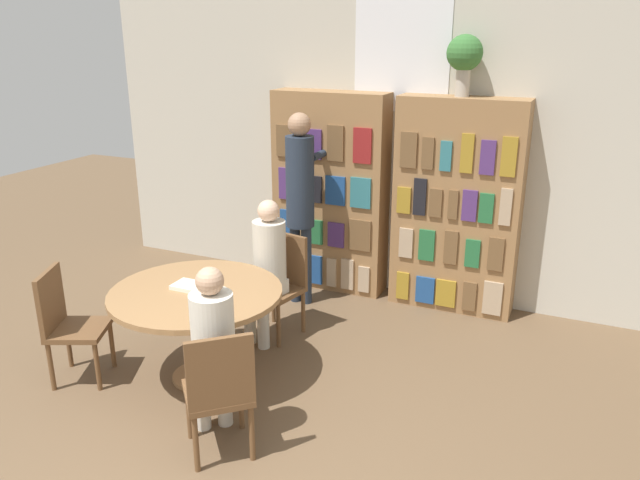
% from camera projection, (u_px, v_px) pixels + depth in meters
% --- Properties ---
extents(wall_back, '(6.40, 0.07, 3.00)m').
position_uv_depth(wall_back, '(399.00, 142.00, 5.95)').
color(wall_back, beige).
rests_on(wall_back, ground_plane).
extents(bookshelf_left, '(1.14, 0.34, 1.98)m').
position_uv_depth(bookshelf_left, '(330.00, 193.00, 6.20)').
color(bookshelf_left, olive).
rests_on(bookshelf_left, ground_plane).
extents(bookshelf_right, '(1.14, 0.34, 1.98)m').
position_uv_depth(bookshelf_right, '(456.00, 207.00, 5.71)').
color(bookshelf_right, olive).
rests_on(bookshelf_right, ground_plane).
extents(flower_vase, '(0.31, 0.31, 0.52)m').
position_uv_depth(flower_vase, '(465.00, 56.00, 5.29)').
color(flower_vase, '#B7AD9E').
rests_on(flower_vase, bookshelf_right).
extents(reading_table, '(1.27, 1.27, 0.73)m').
position_uv_depth(reading_table, '(197.00, 304.00, 4.59)').
color(reading_table, olive).
rests_on(reading_table, ground_plane).
extents(chair_near_camera, '(0.53, 0.53, 0.88)m').
position_uv_depth(chair_near_camera, '(67.00, 320.00, 4.63)').
color(chair_near_camera, brown).
rests_on(chair_near_camera, ground_plane).
extents(chair_left_side, '(0.47, 0.47, 0.88)m').
position_uv_depth(chair_left_side, '(281.00, 280.00, 5.38)').
color(chair_left_side, brown).
rests_on(chair_left_side, ground_plane).
extents(chair_far_side, '(0.57, 0.57, 0.88)m').
position_uv_depth(chair_far_side, '(219.00, 389.00, 3.76)').
color(chair_far_side, brown).
rests_on(chair_far_side, ground_plane).
extents(seated_reader_left, '(0.33, 0.40, 1.23)m').
position_uv_depth(seated_reader_left, '(267.00, 263.00, 5.17)').
color(seated_reader_left, beige).
rests_on(seated_reader_left, ground_plane).
extents(seated_reader_right, '(0.41, 0.42, 1.22)m').
position_uv_depth(seated_reader_right, '(213.00, 345.00, 3.85)').
color(seated_reader_right, beige).
rests_on(seated_reader_right, ground_plane).
extents(librarian_standing, '(0.26, 0.53, 1.83)m').
position_uv_depth(librarian_standing, '(300.00, 191.00, 5.76)').
color(librarian_standing, '#232D3D').
rests_on(librarian_standing, ground_plane).
extents(open_book_on_table, '(0.24, 0.18, 0.03)m').
position_uv_depth(open_book_on_table, '(190.00, 286.00, 4.59)').
color(open_book_on_table, silver).
rests_on(open_book_on_table, reading_table).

